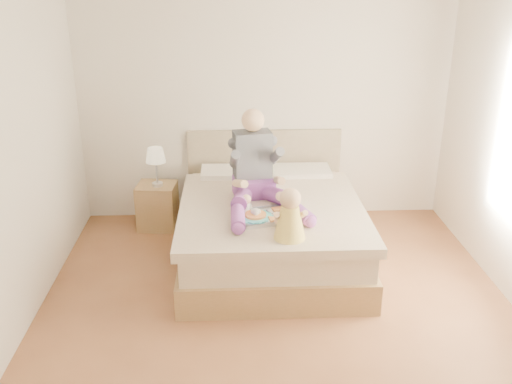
{
  "coord_description": "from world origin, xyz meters",
  "views": [
    {
      "loc": [
        -0.36,
        -3.96,
        2.69
      ],
      "look_at": [
        -0.15,
        0.85,
        0.76
      ],
      "focal_mm": 40.0,
      "sensor_mm": 36.0,
      "label": 1
    }
  ],
  "objects_px": {
    "nightstand": "(158,206)",
    "tray": "(266,214)",
    "bed": "(270,225)",
    "adult": "(257,175)",
    "baby": "(290,218)"
  },
  "relations": [
    {
      "from": "bed",
      "to": "adult",
      "type": "relative_size",
      "value": 1.97
    },
    {
      "from": "bed",
      "to": "adult",
      "type": "bearing_deg",
      "value": -154.11
    },
    {
      "from": "tray",
      "to": "bed",
      "type": "bearing_deg",
      "value": 68.01
    },
    {
      "from": "adult",
      "to": "tray",
      "type": "distance_m",
      "value": 0.47
    },
    {
      "from": "bed",
      "to": "tray",
      "type": "distance_m",
      "value": 0.57
    },
    {
      "from": "bed",
      "to": "tray",
      "type": "xyz_separation_m",
      "value": [
        -0.07,
        -0.47,
        0.32
      ]
    },
    {
      "from": "bed",
      "to": "adult",
      "type": "height_order",
      "value": "adult"
    },
    {
      "from": "nightstand",
      "to": "baby",
      "type": "height_order",
      "value": "baby"
    },
    {
      "from": "bed",
      "to": "baby",
      "type": "height_order",
      "value": "baby"
    },
    {
      "from": "tray",
      "to": "adult",
      "type": "bearing_deg",
      "value": 85.42
    },
    {
      "from": "bed",
      "to": "adult",
      "type": "distance_m",
      "value": 0.57
    },
    {
      "from": "nightstand",
      "to": "tray",
      "type": "distance_m",
      "value": 1.65
    },
    {
      "from": "bed",
      "to": "nightstand",
      "type": "xyz_separation_m",
      "value": [
        -1.18,
        0.68,
        -0.07
      ]
    },
    {
      "from": "bed",
      "to": "baby",
      "type": "bearing_deg",
      "value": -83.54
    },
    {
      "from": "nightstand",
      "to": "adult",
      "type": "bearing_deg",
      "value": -29.92
    }
  ]
}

